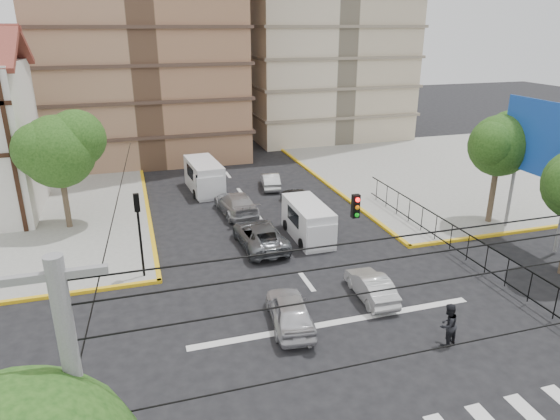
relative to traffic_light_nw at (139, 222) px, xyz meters
name	(u,v)px	position (x,y,z in m)	size (l,w,h in m)	color
ground	(348,338)	(7.80, -7.80, -3.11)	(160.00, 160.00, 0.00)	black
sidewalk_ne	(462,171)	(27.80, 12.20, -3.04)	(26.00, 26.00, 0.15)	gray
stop_line	(337,322)	(7.80, -6.60, -3.11)	(13.00, 0.40, 0.01)	silver
park_fence	(466,263)	(16.80, -3.30, -3.11)	(0.10, 22.50, 1.66)	black
billboard	(546,142)	(22.25, -1.80, 2.89)	(0.36, 6.20, 8.10)	slate
tree_park_c	(501,143)	(21.89, 1.21, 2.22)	(4.65, 3.80, 7.25)	#473828
tree_tudor	(59,148)	(-4.10, 8.21, 2.11)	(5.39, 4.40, 7.43)	#473828
traffic_light_nw	(139,222)	(0.00, 0.00, 0.00)	(0.28, 0.22, 4.40)	black
traffic_light_hanging	(382,223)	(7.80, -9.84, 2.79)	(18.00, 9.12, 0.92)	black
van_right_lane	(309,223)	(9.76, 2.25, -2.07)	(2.03, 4.78, 2.15)	silver
van_left_lane	(205,178)	(5.20, 13.05, -1.96)	(2.46, 5.41, 2.37)	silver
car_silver_front_left	(290,310)	(5.79, -6.18, -2.41)	(1.67, 4.15, 1.41)	silver
car_white_front_right	(371,286)	(10.15, -5.13, -2.50)	(1.30, 3.73, 1.23)	silver
car_grey_mid_left	(260,235)	(6.64, 2.01, -2.40)	(2.37, 5.13, 1.43)	slate
car_silver_rear_left	(236,204)	(6.48, 7.67, -2.36)	(2.11, 5.18, 1.50)	#AAAAAE
car_darkgrey_mid_right	(298,197)	(11.00, 7.95, -2.46)	(1.55, 3.84, 1.31)	#242426
car_white_rear_right	(270,181)	(10.29, 12.60, -2.50)	(1.29, 3.69, 1.21)	silver
pedestrian_crosswalk	(448,325)	(11.38, -9.36, -2.19)	(0.89, 0.70, 1.84)	black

